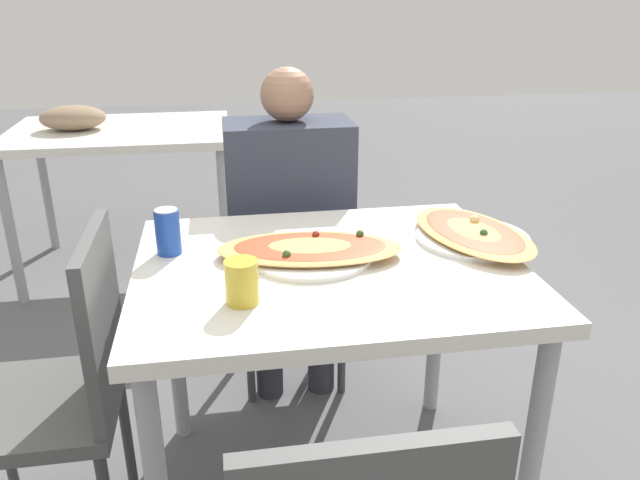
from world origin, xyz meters
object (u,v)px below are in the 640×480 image
object	(u,v)px
chair_far_seated	(287,248)
pizza_main	(310,250)
dining_table	(329,294)
pizza_second	(473,234)
soda_can	(168,232)
person_seated	(290,209)
drink_glass	(242,282)
chair_side_left	(64,382)

from	to	relation	value
chair_far_seated	pizza_main	size ratio (longest dim) A/B	1.74
dining_table	pizza_second	size ratio (longest dim) A/B	2.03
soda_can	pizza_second	world-z (taller)	soda_can
pizza_main	pizza_second	distance (m)	0.47
person_seated	soda_can	world-z (taller)	person_seated
dining_table	soda_can	xyz separation A→B (m)	(-0.41, 0.13, 0.15)
person_seated	pizza_main	world-z (taller)	person_seated
soda_can	drink_glass	bearing A→B (deg)	-60.40
chair_far_seated	pizza_main	distance (m)	0.74
dining_table	chair_side_left	bearing A→B (deg)	-176.38
soda_can	chair_far_seated	bearing A→B (deg)	57.45
dining_table	chair_side_left	world-z (taller)	chair_side_left
chair_far_seated	chair_side_left	distance (m)	1.02
drink_glass	pizza_second	size ratio (longest dim) A/B	0.21
person_seated	soda_can	size ratio (longest dim) A/B	9.56
person_seated	soda_can	bearing A→B (deg)	51.77
chair_side_left	drink_glass	size ratio (longest dim) A/B	8.71
person_seated	pizza_second	bearing A→B (deg)	130.86
chair_side_left	pizza_main	bearing A→B (deg)	-81.85
drink_glass	chair_far_seated	bearing A→B (deg)	77.52
chair_far_seated	pizza_second	distance (m)	0.84
chair_far_seated	drink_glass	xyz separation A→B (m)	(-0.20, -0.92, 0.31)
person_seated	pizza_second	size ratio (longest dim) A/B	2.42
chair_side_left	pizza_main	xyz separation A→B (m)	(0.65, 0.09, 0.28)
drink_glass	chair_side_left	bearing A→B (deg)	162.90
drink_glass	pizza_second	xyz separation A→B (m)	(0.66, 0.27, -0.03)
drink_glass	pizza_second	world-z (taller)	drink_glass
pizza_main	pizza_second	bearing A→B (deg)	4.80
chair_side_left	soda_can	bearing A→B (deg)	-57.25
drink_glass	soda_can	bearing A→B (deg)	119.60
dining_table	chair_far_seated	distance (m)	0.76
pizza_main	person_seated	bearing A→B (deg)	88.74
chair_side_left	soda_can	size ratio (longest dim) A/B	7.21
chair_far_seated	chair_side_left	xyz separation A→B (m)	(-0.66, -0.78, 0.00)
person_seated	drink_glass	xyz separation A→B (m)	(-0.20, -0.80, 0.12)
pizza_main	drink_glass	world-z (taller)	drink_glass
chair_far_seated	pizza_second	xyz separation A→B (m)	(0.46, -0.65, 0.28)
chair_far_seated	person_seated	bearing A→B (deg)	90.00
dining_table	pizza_second	xyz separation A→B (m)	(0.43, 0.09, 0.11)
person_seated	chair_far_seated	bearing A→B (deg)	-90.00
chair_far_seated	dining_table	bearing A→B (deg)	92.28
chair_far_seated	pizza_second	bearing A→B (deg)	125.46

